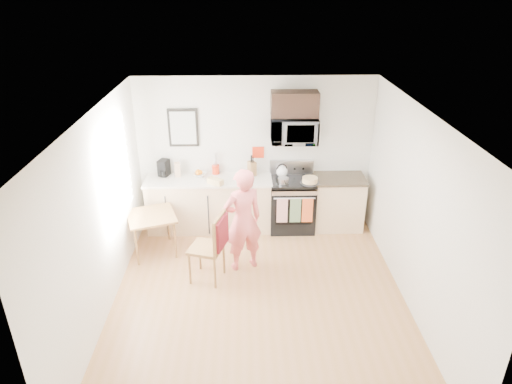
{
  "coord_description": "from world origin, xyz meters",
  "views": [
    {
      "loc": [
        -0.18,
        -5.07,
        4.03
      ],
      "look_at": [
        -0.02,
        1.0,
        1.16
      ],
      "focal_mm": 32.0,
      "sensor_mm": 36.0,
      "label": 1
    }
  ],
  "objects_px": {
    "range": "(292,205)",
    "chair": "(216,239)",
    "person": "(243,220)",
    "cake": "(310,181)",
    "microwave": "(294,130)",
    "dining_table": "(152,219)"
  },
  "relations": [
    {
      "from": "range",
      "to": "microwave",
      "type": "xyz_separation_m",
      "value": [
        -0.0,
        0.1,
        1.32
      ]
    },
    {
      "from": "microwave",
      "to": "chair",
      "type": "bearing_deg",
      "value": -126.94
    },
    {
      "from": "range",
      "to": "cake",
      "type": "height_order",
      "value": "range"
    },
    {
      "from": "microwave",
      "to": "cake",
      "type": "xyz_separation_m",
      "value": [
        0.26,
        -0.28,
        -0.79
      ]
    },
    {
      "from": "person",
      "to": "dining_table",
      "type": "xyz_separation_m",
      "value": [
        -1.43,
        0.46,
        -0.22
      ]
    },
    {
      "from": "microwave",
      "to": "range",
      "type": "bearing_deg",
      "value": -89.94
    },
    {
      "from": "person",
      "to": "range",
      "type": "bearing_deg",
      "value": -146.89
    },
    {
      "from": "chair",
      "to": "person",
      "type": "bearing_deg",
      "value": 58.03
    },
    {
      "from": "range",
      "to": "person",
      "type": "xyz_separation_m",
      "value": [
        -0.85,
        -1.2,
        0.37
      ]
    },
    {
      "from": "microwave",
      "to": "cake",
      "type": "height_order",
      "value": "microwave"
    },
    {
      "from": "microwave",
      "to": "dining_table",
      "type": "xyz_separation_m",
      "value": [
        -2.28,
        -0.85,
        -1.17
      ]
    },
    {
      "from": "cake",
      "to": "microwave",
      "type": "bearing_deg",
      "value": 133.74
    },
    {
      "from": "chair",
      "to": "cake",
      "type": "distance_m",
      "value": 2.04
    },
    {
      "from": "range",
      "to": "chair",
      "type": "distance_m",
      "value": 1.98
    },
    {
      "from": "person",
      "to": "cake",
      "type": "distance_m",
      "value": 1.52
    },
    {
      "from": "range",
      "to": "cake",
      "type": "bearing_deg",
      "value": -33.02
    },
    {
      "from": "person",
      "to": "chair",
      "type": "distance_m",
      "value": 0.52
    },
    {
      "from": "range",
      "to": "dining_table",
      "type": "relative_size",
      "value": 1.48
    },
    {
      "from": "microwave",
      "to": "person",
      "type": "xyz_separation_m",
      "value": [
        -0.85,
        -1.3,
        -0.95
      ]
    },
    {
      "from": "person",
      "to": "chair",
      "type": "relative_size",
      "value": 1.51
    },
    {
      "from": "cake",
      "to": "chair",
      "type": "bearing_deg",
      "value": -137.71
    },
    {
      "from": "range",
      "to": "person",
      "type": "height_order",
      "value": "person"
    }
  ]
}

